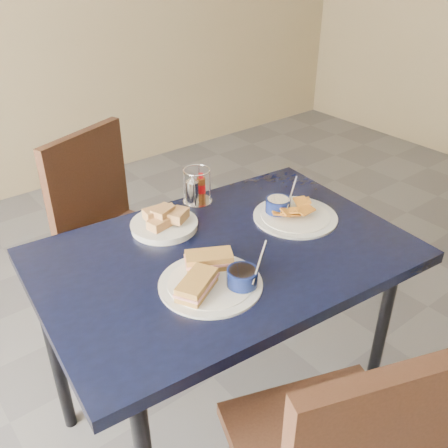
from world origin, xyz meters
TOP-DOWN VIEW (x-y plane):
  - ground at (0.00, 0.00)m, footprint 6.00×6.00m
  - dining_table at (-0.06, 0.17)m, footprint 1.24×0.89m
  - chair_far at (-0.08, 0.91)m, footprint 0.55×0.55m
  - sandwich_plate at (-0.19, 0.05)m, footprint 0.32×0.30m
  - plantain_plate at (0.26, 0.19)m, footprint 0.30×0.30m
  - bread_basket at (-0.13, 0.40)m, footprint 0.23×0.23m
  - condiment_caddy at (0.06, 0.49)m, footprint 0.11×0.11m

SIDE VIEW (x-z plane):
  - ground at x=0.00m, z-range 0.00..0.00m
  - chair_far at x=-0.08m, z-range 0.07..0.99m
  - dining_table at x=-0.06m, z-range 0.31..1.06m
  - plantain_plate at x=0.26m, z-range 0.71..0.83m
  - sandwich_plate at x=-0.19m, z-range 0.71..0.83m
  - bread_basket at x=-0.13m, z-range 0.74..0.82m
  - condiment_caddy at x=0.06m, z-range 0.74..0.87m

